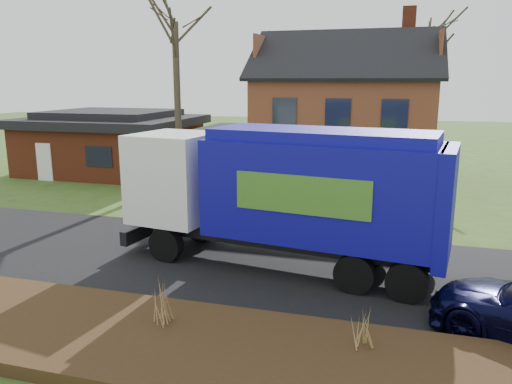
# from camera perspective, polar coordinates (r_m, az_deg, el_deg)

# --- Properties ---
(ground) EXTENTS (120.00, 120.00, 0.00)m
(ground) POSITION_cam_1_polar(r_m,az_deg,el_deg) (15.64, -3.15, -7.89)
(ground) COLOR #31511B
(ground) RESTS_ON ground
(road) EXTENTS (80.00, 7.00, 0.02)m
(road) POSITION_cam_1_polar(r_m,az_deg,el_deg) (15.64, -3.15, -7.85)
(road) COLOR black
(road) RESTS_ON ground
(mulch_verge) EXTENTS (80.00, 3.50, 0.30)m
(mulch_verge) POSITION_cam_1_polar(r_m,az_deg,el_deg) (11.16, -12.45, -16.21)
(mulch_verge) COLOR #311E10
(mulch_verge) RESTS_ON ground
(main_house) EXTENTS (12.95, 8.95, 9.26)m
(main_house) POSITION_cam_1_polar(r_m,az_deg,el_deg) (27.97, 9.21, 9.51)
(main_house) COLOR beige
(main_house) RESTS_ON ground
(ranch_house) EXTENTS (9.80, 8.20, 3.70)m
(ranch_house) POSITION_cam_1_polar(r_m,az_deg,el_deg) (31.89, -16.10, 5.55)
(ranch_house) COLOR brown
(ranch_house) RESTS_ON ground
(garbage_truck) EXTENTS (9.96, 3.91, 4.16)m
(garbage_truck) POSITION_cam_1_polar(r_m,az_deg,el_deg) (14.54, 3.57, 0.37)
(garbage_truck) COLOR black
(garbage_truck) RESTS_ON ground
(silver_sedan) EXTENTS (5.39, 2.64, 1.70)m
(silver_sedan) POSITION_cam_1_polar(r_m,az_deg,el_deg) (20.18, -4.39, -0.65)
(silver_sedan) COLOR #A0A4A8
(silver_sedan) RESTS_ON ground
(tree_back) EXTENTS (3.51, 3.51, 11.11)m
(tree_back) POSITION_cam_1_polar(r_m,az_deg,el_deg) (35.35, 19.21, 18.13)
(tree_back) COLOR #3A3223
(tree_back) RESTS_ON ground
(grass_clump_mid) EXTENTS (0.35, 0.29, 0.98)m
(grass_clump_mid) POSITION_cam_1_polar(r_m,az_deg,el_deg) (11.26, -10.52, -12.20)
(grass_clump_mid) COLOR #9A7244
(grass_clump_mid) RESTS_ON mulch_verge
(grass_clump_east) EXTENTS (0.32, 0.27, 0.81)m
(grass_clump_east) POSITION_cam_1_polar(r_m,az_deg,el_deg) (10.45, 12.03, -14.88)
(grass_clump_east) COLOR #A08646
(grass_clump_east) RESTS_ON mulch_verge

